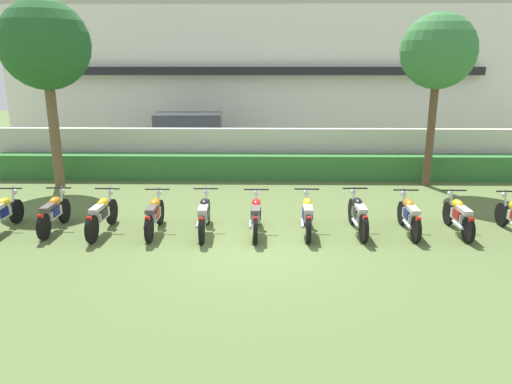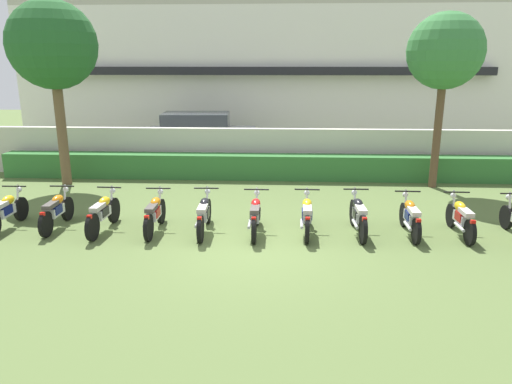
{
  "view_description": "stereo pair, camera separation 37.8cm",
  "coord_description": "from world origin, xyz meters",
  "px_view_note": "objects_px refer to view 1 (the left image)",
  "views": [
    {
      "loc": [
        0.2,
        -9.87,
        3.92
      ],
      "look_at": [
        0.0,
        1.16,
        0.91
      ],
      "focal_mm": 33.59,
      "sensor_mm": 36.0,
      "label": 1
    },
    {
      "loc": [
        0.58,
        -9.85,
        3.92
      ],
      "look_at": [
        0.0,
        1.16,
        0.91
      ],
      "focal_mm": 33.59,
      "sensor_mm": 36.0,
      "label": 2
    }
  ],
  "objects_px": {
    "motorcycle_in_row_5": "(256,215)",
    "tree_near_inspector": "(45,46)",
    "motorcycle_in_row_2": "(102,214)",
    "motorcycle_in_row_0": "(2,214)",
    "motorcycle_in_row_9": "(459,215)",
    "parked_car": "(193,136)",
    "motorcycle_in_row_3": "(154,215)",
    "motorcycle_in_row_1": "(54,213)",
    "motorcycle_in_row_7": "(358,214)",
    "motorcycle_in_row_4": "(204,215)",
    "motorcycle_in_row_6": "(307,214)",
    "tree_far_side": "(438,52)",
    "motorcycle_in_row_8": "(409,215)"
  },
  "relations": [
    {
      "from": "parked_car",
      "to": "motorcycle_in_row_1",
      "type": "relative_size",
      "value": 2.52
    },
    {
      "from": "motorcycle_in_row_1",
      "to": "motorcycle_in_row_3",
      "type": "xyz_separation_m",
      "value": [
        2.44,
        -0.12,
        0.0
      ]
    },
    {
      "from": "motorcycle_in_row_1",
      "to": "motorcycle_in_row_9",
      "type": "distance_m",
      "value": 9.59
    },
    {
      "from": "motorcycle_in_row_5",
      "to": "motorcycle_in_row_6",
      "type": "relative_size",
      "value": 1.0
    },
    {
      "from": "motorcycle_in_row_1",
      "to": "motorcycle_in_row_6",
      "type": "height_order",
      "value": "motorcycle_in_row_6"
    },
    {
      "from": "motorcycle_in_row_4",
      "to": "motorcycle_in_row_1",
      "type": "bearing_deg",
      "value": 87.03
    },
    {
      "from": "tree_far_side",
      "to": "motorcycle_in_row_2",
      "type": "xyz_separation_m",
      "value": [
        -9.12,
        -4.68,
        -3.74
      ]
    },
    {
      "from": "motorcycle_in_row_5",
      "to": "motorcycle_in_row_3",
      "type": "bearing_deg",
      "value": 89.86
    },
    {
      "from": "motorcycle_in_row_3",
      "to": "motorcycle_in_row_4",
      "type": "distance_m",
      "value": 1.18
    },
    {
      "from": "motorcycle_in_row_0",
      "to": "motorcycle_in_row_5",
      "type": "xyz_separation_m",
      "value": [
        6.02,
        -0.03,
        0.01
      ]
    },
    {
      "from": "motorcycle_in_row_9",
      "to": "motorcycle_in_row_1",
      "type": "bearing_deg",
      "value": 90.24
    },
    {
      "from": "tree_far_side",
      "to": "motorcycle_in_row_6",
      "type": "height_order",
      "value": "tree_far_side"
    },
    {
      "from": "motorcycle_in_row_0",
      "to": "motorcycle_in_row_8",
      "type": "height_order",
      "value": "motorcycle_in_row_0"
    },
    {
      "from": "tree_near_inspector",
      "to": "tree_far_side",
      "type": "relative_size",
      "value": 1.08
    },
    {
      "from": "motorcycle_in_row_8",
      "to": "motorcycle_in_row_9",
      "type": "relative_size",
      "value": 1.0
    },
    {
      "from": "motorcycle_in_row_5",
      "to": "tree_near_inspector",
      "type": "bearing_deg",
      "value": 55.75
    },
    {
      "from": "motorcycle_in_row_6",
      "to": "motorcycle_in_row_2",
      "type": "bearing_deg",
      "value": 92.87
    },
    {
      "from": "motorcycle_in_row_0",
      "to": "motorcycle_in_row_8",
      "type": "relative_size",
      "value": 1.05
    },
    {
      "from": "parked_car",
      "to": "motorcycle_in_row_2",
      "type": "height_order",
      "value": "parked_car"
    },
    {
      "from": "motorcycle_in_row_5",
      "to": "motorcycle_in_row_6",
      "type": "bearing_deg",
      "value": -86.63
    },
    {
      "from": "parked_car",
      "to": "motorcycle_in_row_7",
      "type": "distance_m",
      "value": 10.36
    },
    {
      "from": "motorcycle_in_row_3",
      "to": "motorcycle_in_row_9",
      "type": "xyz_separation_m",
      "value": [
        7.15,
        0.11,
        -0.01
      ]
    },
    {
      "from": "tree_near_inspector",
      "to": "motorcycle_in_row_4",
      "type": "bearing_deg",
      "value": -39.77
    },
    {
      "from": "parked_car",
      "to": "motorcycle_in_row_6",
      "type": "height_order",
      "value": "parked_car"
    },
    {
      "from": "tree_near_inspector",
      "to": "motorcycle_in_row_1",
      "type": "distance_m",
      "value": 6.07
    },
    {
      "from": "motorcycle_in_row_4",
      "to": "motorcycle_in_row_8",
      "type": "xyz_separation_m",
      "value": [
        4.82,
        0.08,
        -0.01
      ]
    },
    {
      "from": "motorcycle_in_row_5",
      "to": "motorcycle_in_row_6",
      "type": "height_order",
      "value": "motorcycle_in_row_5"
    },
    {
      "from": "motorcycle_in_row_2",
      "to": "motorcycle_in_row_5",
      "type": "distance_m",
      "value": 3.63
    },
    {
      "from": "motorcycle_in_row_2",
      "to": "motorcycle_in_row_6",
      "type": "distance_m",
      "value": 4.83
    },
    {
      "from": "motorcycle_in_row_3",
      "to": "motorcycle_in_row_9",
      "type": "relative_size",
      "value": 1.04
    },
    {
      "from": "motorcycle_in_row_0",
      "to": "motorcycle_in_row_1",
      "type": "height_order",
      "value": "motorcycle_in_row_1"
    },
    {
      "from": "parked_car",
      "to": "motorcycle_in_row_1",
      "type": "xyz_separation_m",
      "value": [
        -2.03,
        -8.93,
        -0.49
      ]
    },
    {
      "from": "motorcycle_in_row_6",
      "to": "motorcycle_in_row_9",
      "type": "bearing_deg",
      "value": -87.42
    },
    {
      "from": "tree_near_inspector",
      "to": "motorcycle_in_row_5",
      "type": "distance_m",
      "value": 8.8
    },
    {
      "from": "motorcycle_in_row_4",
      "to": "tree_near_inspector",
      "type": "bearing_deg",
      "value": 48.84
    },
    {
      "from": "tree_near_inspector",
      "to": "motorcycle_in_row_4",
      "type": "height_order",
      "value": "tree_near_inspector"
    },
    {
      "from": "motorcycle_in_row_6",
      "to": "motorcycle_in_row_4",
      "type": "bearing_deg",
      "value": 92.95
    },
    {
      "from": "motorcycle_in_row_0",
      "to": "motorcycle_in_row_9",
      "type": "relative_size",
      "value": 1.05
    },
    {
      "from": "motorcycle_in_row_0",
      "to": "motorcycle_in_row_5",
      "type": "distance_m",
      "value": 6.02
    },
    {
      "from": "motorcycle_in_row_2",
      "to": "motorcycle_in_row_3",
      "type": "distance_m",
      "value": 1.24
    },
    {
      "from": "motorcycle_in_row_3",
      "to": "motorcycle_in_row_6",
      "type": "bearing_deg",
      "value": -89.74
    },
    {
      "from": "tree_near_inspector",
      "to": "motorcycle_in_row_9",
      "type": "distance_m",
      "value": 12.69
    },
    {
      "from": "tree_far_side",
      "to": "motorcycle_in_row_2",
      "type": "distance_m",
      "value": 10.91
    },
    {
      "from": "motorcycle_in_row_7",
      "to": "motorcycle_in_row_4",
      "type": "bearing_deg",
      "value": 89.99
    },
    {
      "from": "tree_far_side",
      "to": "motorcycle_in_row_1",
      "type": "xyz_separation_m",
      "value": [
        -10.32,
        -4.54,
        -3.75
      ]
    },
    {
      "from": "motorcycle_in_row_3",
      "to": "motorcycle_in_row_9",
      "type": "distance_m",
      "value": 7.15
    },
    {
      "from": "parked_car",
      "to": "motorcycle_in_row_3",
      "type": "xyz_separation_m",
      "value": [
        0.41,
        -9.05,
        -0.48
      ]
    },
    {
      "from": "motorcycle_in_row_0",
      "to": "motorcycle_in_row_2",
      "type": "height_order",
      "value": "motorcycle_in_row_2"
    },
    {
      "from": "motorcycle_in_row_3",
      "to": "tree_far_side",
      "type": "bearing_deg",
      "value": -60.21
    },
    {
      "from": "motorcycle_in_row_1",
      "to": "motorcycle_in_row_5",
      "type": "relative_size",
      "value": 0.98
    }
  ]
}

